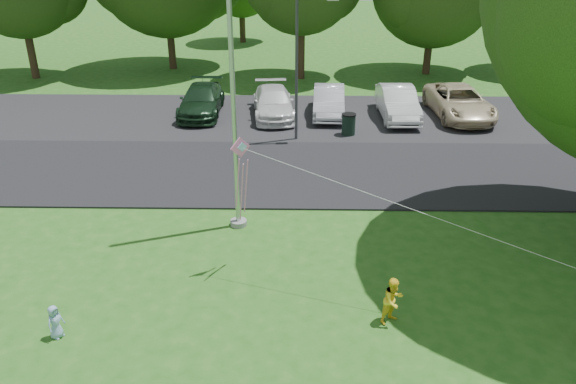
{
  "coord_description": "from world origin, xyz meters",
  "views": [
    {
      "loc": [
        -1.74,
        -9.83,
        8.23
      ],
      "look_at": [
        -1.99,
        4.0,
        1.6
      ],
      "focal_mm": 35.0,
      "sensor_mm": 36.0,
      "label": 1
    }
  ],
  "objects_px": {
    "flagpole": "(233,90)",
    "street_lamp": "(303,56)",
    "kite": "(253,168)",
    "trash_can": "(349,125)",
    "child_blue": "(55,322)",
    "child_yellow": "(393,300)"
  },
  "relations": [
    {
      "from": "flagpole",
      "to": "street_lamp",
      "type": "relative_size",
      "value": 1.7
    },
    {
      "from": "kite",
      "to": "trash_can",
      "type": "bearing_deg",
      "value": 40.85
    },
    {
      "from": "street_lamp",
      "to": "trash_can",
      "type": "distance_m",
      "value": 3.68
    },
    {
      "from": "trash_can",
      "to": "child_blue",
      "type": "xyz_separation_m",
      "value": [
        -7.42,
        -13.14,
        -0.08
      ]
    },
    {
      "from": "street_lamp",
      "to": "child_yellow",
      "type": "relative_size",
      "value": 5.14
    },
    {
      "from": "trash_can",
      "to": "kite",
      "type": "xyz_separation_m",
      "value": [
        -3.24,
        -10.34,
        2.38
      ]
    },
    {
      "from": "child_blue",
      "to": "kite",
      "type": "bearing_deg",
      "value": -29.1
    },
    {
      "from": "child_yellow",
      "to": "child_blue",
      "type": "distance_m",
      "value": 7.47
    },
    {
      "from": "kite",
      "to": "child_yellow",
      "type": "bearing_deg",
      "value": -64.83
    },
    {
      "from": "trash_can",
      "to": "street_lamp",
      "type": "bearing_deg",
      "value": -164.59
    },
    {
      "from": "flagpole",
      "to": "trash_can",
      "type": "relative_size",
      "value": 10.28
    },
    {
      "from": "flagpole",
      "to": "child_blue",
      "type": "bearing_deg",
      "value": -124.14
    },
    {
      "from": "street_lamp",
      "to": "child_blue",
      "type": "distance_m",
      "value": 14.06
    },
    {
      "from": "street_lamp",
      "to": "trash_can",
      "type": "height_order",
      "value": "street_lamp"
    },
    {
      "from": "child_blue",
      "to": "kite",
      "type": "relative_size",
      "value": 0.1
    },
    {
      "from": "child_yellow",
      "to": "trash_can",
      "type": "bearing_deg",
      "value": 54.47
    },
    {
      "from": "child_blue",
      "to": "child_yellow",
      "type": "bearing_deg",
      "value": -57.74
    },
    {
      "from": "street_lamp",
      "to": "child_blue",
      "type": "height_order",
      "value": "street_lamp"
    },
    {
      "from": "trash_can",
      "to": "kite",
      "type": "bearing_deg",
      "value": -107.42
    },
    {
      "from": "kite",
      "to": "flagpole",
      "type": "bearing_deg",
      "value": 74.67
    },
    {
      "from": "street_lamp",
      "to": "child_yellow",
      "type": "height_order",
      "value": "street_lamp"
    },
    {
      "from": "flagpole",
      "to": "child_yellow",
      "type": "bearing_deg",
      "value": -48.53
    }
  ]
}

